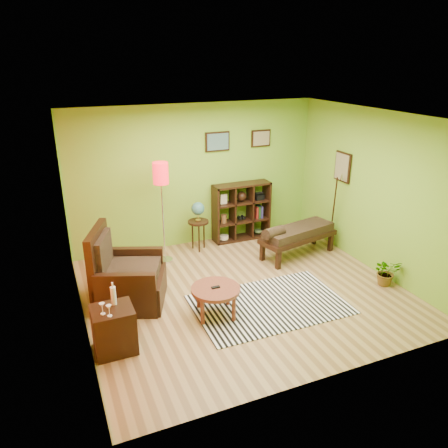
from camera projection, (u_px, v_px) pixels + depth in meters
name	position (u px, v px, depth m)	size (l,w,h in m)	color
ground	(243.00, 291.00, 7.17)	(5.00, 5.00, 0.00)	#A78351
room_shell	(239.00, 186.00, 6.50)	(5.04, 4.54, 2.82)	#78AE2D
zebra_rug	(269.00, 304.00, 6.77)	(2.32, 1.48, 0.01)	white
coffee_table	(216.00, 292.00, 6.39)	(0.73, 0.73, 0.47)	brown
armchair	(126.00, 280.00, 6.74)	(1.30, 1.28, 1.23)	black
side_cabinet	(114.00, 329.00, 5.63)	(0.52, 0.48, 0.93)	black
floor_lamp	(161.00, 182.00, 7.68)	(0.28, 0.28, 1.89)	silver
globe_table	(198.00, 214.00, 8.44)	(0.41, 0.41, 0.99)	black
cube_shelf	(242.00, 212.00, 9.03)	(1.20, 0.35, 1.20)	black
bench	(297.00, 234.00, 8.27)	(1.64, 0.87, 0.72)	black
potted_plant	(386.00, 275.00, 7.31)	(0.43, 0.47, 0.37)	#26661E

